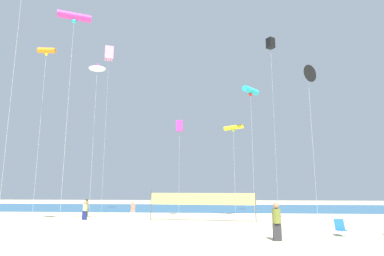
# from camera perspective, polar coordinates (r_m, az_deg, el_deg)

# --- Properties ---
(ground_plane) EXTENTS (120.00, 120.00, 0.00)m
(ground_plane) POSITION_cam_1_polar(r_m,az_deg,el_deg) (15.84, -4.53, -19.65)
(ground_plane) COLOR beige
(ocean_band) EXTENTS (120.00, 20.00, 0.01)m
(ocean_band) POSITION_cam_1_polar(r_m,az_deg,el_deg) (45.70, 1.88, -13.74)
(ocean_band) COLOR #28608C
(ocean_band) RESTS_ON ground
(beachgoer_coral_shirt) EXTENTS (0.36, 0.36, 1.57)m
(beachgoer_coral_shirt) POSITION_cam_1_polar(r_m,az_deg,el_deg) (27.33, -10.28, -13.92)
(beachgoer_coral_shirt) COLOR white
(beachgoer_coral_shirt) RESTS_ON ground
(beachgoer_olive_shirt) EXTENTS (0.42, 0.42, 1.84)m
(beachgoer_olive_shirt) POSITION_cam_1_polar(r_m,az_deg,el_deg) (17.28, 14.55, -15.31)
(beachgoer_olive_shirt) COLOR #2D2D33
(beachgoer_olive_shirt) RESTS_ON ground
(beachgoer_sage_shirt) EXTENTS (0.36, 0.36, 1.56)m
(beachgoer_sage_shirt) POSITION_cam_1_polar(r_m,az_deg,el_deg) (29.25, -18.20, -13.35)
(beachgoer_sage_shirt) COLOR navy
(beachgoer_sage_shirt) RESTS_ON ground
(beachgoer_mustard_shirt) EXTENTS (0.37, 0.37, 1.63)m
(beachgoer_mustard_shirt) POSITION_cam_1_polar(r_m,az_deg,el_deg) (32.18, -17.98, -13.01)
(beachgoer_mustard_shirt) COLOR olive
(beachgoer_mustard_shirt) RESTS_ON ground
(folding_beach_chair) EXTENTS (0.52, 0.65, 0.89)m
(folding_beach_chair) POSITION_cam_1_polar(r_m,az_deg,el_deg) (20.19, 24.47, -15.46)
(folding_beach_chair) COLOR #1959B2
(folding_beach_chair) RESTS_ON ground
(volleyball_net) EXTENTS (8.44, 1.21, 2.40)m
(volleyball_net) POSITION_cam_1_polar(r_m,az_deg,el_deg) (26.57, 1.67, -12.46)
(volleyball_net) COLOR #4C4C51
(volleyball_net) RESTS_ON ground
(beach_handbag) EXTENTS (0.35, 0.17, 0.28)m
(beach_handbag) POSITION_cam_1_polar(r_m,az_deg,el_deg) (19.64, 22.79, -16.71)
(beach_handbag) COLOR white
(beach_handbag) RESTS_ON ground
(kite_black_delta) EXTENTS (1.36, 1.10, 11.90)m
(kite_black_delta) POSITION_cam_1_polar(r_m,az_deg,el_deg) (27.01, 19.57, 8.83)
(kite_black_delta) COLOR silver
(kite_black_delta) RESTS_ON ground
(kite_cyan_tube) EXTENTS (1.60, 1.79, 11.39)m
(kite_cyan_tube) POSITION_cam_1_polar(r_m,az_deg,el_deg) (29.62, 10.17, 6.41)
(kite_cyan_tube) COLOR silver
(kite_cyan_tube) RESTS_ON ground
(kite_yellow_tube) EXTENTS (1.83, 1.45, 8.31)m
(kite_yellow_tube) POSITION_cam_1_polar(r_m,az_deg,el_deg) (30.47, 7.24, 0.03)
(kite_yellow_tube) COLOR silver
(kite_yellow_tube) RESTS_ON ground
(kite_orange_tube) EXTENTS (1.43, 0.64, 13.89)m
(kite_orange_tube) POSITION_cam_1_polar(r_m,az_deg,el_deg) (29.91, -24.04, 12.15)
(kite_orange_tube) COLOR silver
(kite_orange_tube) RESTS_ON ground
(kite_black_box) EXTENTS (0.96, 0.96, 18.04)m
(kite_black_box) POSITION_cam_1_polar(r_m,az_deg,el_deg) (36.16, 13.54, 14.13)
(kite_black_box) COLOR silver
(kite_black_box) RESTS_ON ground
(kite_magenta_box) EXTENTS (0.65, 0.65, 8.61)m
(kite_magenta_box) POSITION_cam_1_polar(r_m,az_deg,el_deg) (29.65, -2.21, 0.34)
(kite_magenta_box) COLOR silver
(kite_magenta_box) RESTS_ON ground
(kite_magenta_tube) EXTENTS (2.27, 1.51, 14.93)m
(kite_magenta_tube) POSITION_cam_1_polar(r_m,az_deg,el_deg) (26.06, -19.85, 17.79)
(kite_magenta_tube) COLOR silver
(kite_magenta_tube) RESTS_ON ground
(kite_pink_box) EXTENTS (1.22, 1.22, 18.72)m
(kite_pink_box) POSITION_cam_1_polar(r_m,az_deg,el_deg) (39.98, -14.28, 12.47)
(kite_pink_box) COLOR silver
(kite_pink_box) RESTS_ON ground
(kite_white_inflatable) EXTENTS (1.62, 0.58, 13.18)m
(kite_white_inflatable) POSITION_cam_1_polar(r_m,az_deg,el_deg) (29.83, -16.22, 9.88)
(kite_white_inflatable) COLOR silver
(kite_white_inflatable) RESTS_ON ground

